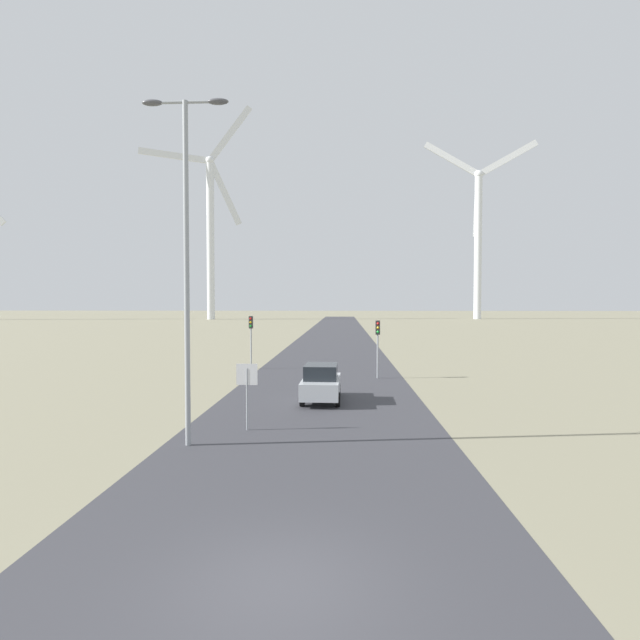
% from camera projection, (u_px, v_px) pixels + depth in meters
% --- Properties ---
extents(ground_plane, '(600.00, 600.00, 0.00)m').
position_uv_depth(ground_plane, '(278.00, 586.00, 8.49)').
color(ground_plane, gray).
extents(road_surface, '(10.00, 240.00, 0.01)m').
position_uv_depth(road_surface, '(333.00, 346.00, 56.41)').
color(road_surface, '#38383D').
rests_on(road_surface, ground).
extents(streetlamp, '(2.91, 0.32, 11.58)m').
position_uv_depth(streetlamp, '(186.00, 236.00, 16.65)').
color(streetlamp, '#93999E').
rests_on(streetlamp, ground).
extents(stop_sign_near, '(0.81, 0.07, 2.53)m').
position_uv_depth(stop_sign_near, '(247.00, 384.00, 18.85)').
color(stop_sign_near, '#93999E').
rests_on(stop_sign_near, ground).
extents(traffic_light_post_near_left, '(0.28, 0.34, 3.87)m').
position_uv_depth(traffic_light_post_near_left, '(251.00, 330.00, 36.43)').
color(traffic_light_post_near_left, '#93999E').
rests_on(traffic_light_post_near_left, ground).
extents(traffic_light_post_near_right, '(0.28, 0.34, 3.71)m').
position_uv_depth(traffic_light_post_near_right, '(378.00, 336.00, 31.79)').
color(traffic_light_post_near_right, '#93999E').
rests_on(traffic_light_post_near_right, ground).
extents(car_approaching, '(1.89, 4.14, 1.83)m').
position_uv_depth(car_approaching, '(321.00, 383.00, 24.43)').
color(car_approaching, '#B7BCC1').
rests_on(car_approaching, ground).
extents(wind_turbine_left, '(31.39, 8.05, 62.96)m').
position_uv_depth(wind_turbine_left, '(210.00, 222.00, 145.59)').
color(wind_turbine_left, silver).
rests_on(wind_turbine_left, ground).
extents(wind_turbine_center, '(32.73, 4.08, 53.64)m').
position_uv_depth(wind_turbine_center, '(478.00, 230.00, 149.35)').
color(wind_turbine_center, silver).
rests_on(wind_turbine_center, ground).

